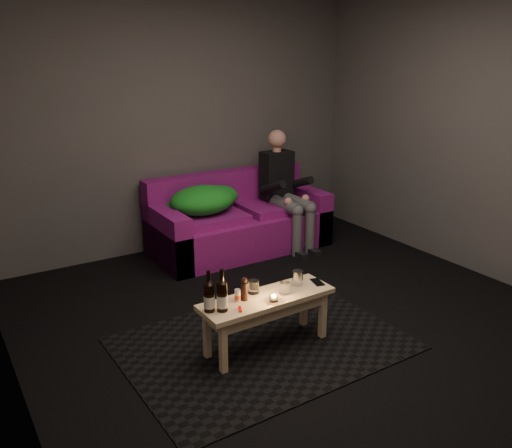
# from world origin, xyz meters

# --- Properties ---
(floor) EXTENTS (4.50, 4.50, 0.00)m
(floor) POSITION_xyz_m (0.00, 0.00, 0.00)
(floor) COLOR black
(floor) RESTS_ON ground
(room) EXTENTS (4.50, 4.50, 4.50)m
(room) POSITION_xyz_m (0.00, 0.47, 1.64)
(room) COLOR silver
(room) RESTS_ON ground
(rug) EXTENTS (1.97, 1.45, 0.01)m
(rug) POSITION_xyz_m (-0.43, 0.03, 0.00)
(rug) COLOR black
(rug) RESTS_ON floor
(sofa) EXTENTS (1.82, 0.82, 0.78)m
(sofa) POSITION_xyz_m (0.41, 1.81, 0.28)
(sofa) COLOR #690E56
(sofa) RESTS_ON floor
(green_blanket) EXTENTS (0.80, 0.54, 0.27)m
(green_blanket) POSITION_xyz_m (0.02, 1.81, 0.59)
(green_blanket) COLOR #167D1C
(green_blanket) RESTS_ON sofa
(person) EXTENTS (0.33, 0.75, 1.21)m
(person) POSITION_xyz_m (0.89, 1.67, 0.63)
(person) COLOR black
(person) RESTS_ON sofa
(coffee_table) EXTENTS (0.98, 0.33, 0.40)m
(coffee_table) POSITION_xyz_m (-0.43, -0.02, 0.33)
(coffee_table) COLOR #EBBA89
(coffee_table) RESTS_ON rug
(beer_bottle_a) EXTENTS (0.07, 0.07, 0.28)m
(beer_bottle_a) POSITION_xyz_m (-0.86, -0.00, 0.50)
(beer_bottle_a) COLOR black
(beer_bottle_a) RESTS_ON coffee_table
(beer_bottle_b) EXTENTS (0.07, 0.07, 0.29)m
(beer_bottle_b) POSITION_xyz_m (-0.79, -0.04, 0.50)
(beer_bottle_b) COLOR black
(beer_bottle_b) RESTS_ON coffee_table
(salt_shaker) EXTENTS (0.04, 0.04, 0.09)m
(salt_shaker) POSITION_xyz_m (-0.64, 0.03, 0.44)
(salt_shaker) COLOR silver
(salt_shaker) RESTS_ON coffee_table
(pepper_mill) EXTENTS (0.06, 0.06, 0.13)m
(pepper_mill) POSITION_xyz_m (-0.59, 0.02, 0.46)
(pepper_mill) COLOR black
(pepper_mill) RESTS_ON coffee_table
(tumbler_back) EXTENTS (0.10, 0.10, 0.09)m
(tumbler_back) POSITION_xyz_m (-0.48, 0.08, 0.44)
(tumbler_back) COLOR white
(tumbler_back) RESTS_ON coffee_table
(tealight) EXTENTS (0.06, 0.06, 0.05)m
(tealight) POSITION_xyz_m (-0.43, -0.10, 0.42)
(tealight) COLOR white
(tealight) RESTS_ON coffee_table
(tumbler_front) EXTENTS (0.08, 0.08, 0.09)m
(tumbler_front) POSITION_xyz_m (-0.30, -0.05, 0.44)
(tumbler_front) COLOR white
(tumbler_front) RESTS_ON coffee_table
(steel_cup) EXTENTS (0.09, 0.09, 0.11)m
(steel_cup) POSITION_xyz_m (-0.14, 0.03, 0.45)
(steel_cup) COLOR #B1B3B8
(steel_cup) RESTS_ON coffee_table
(smartphone) EXTENTS (0.09, 0.14, 0.01)m
(smartphone) POSITION_xyz_m (0.01, -0.02, 0.40)
(smartphone) COLOR black
(smartphone) RESTS_ON coffee_table
(red_lighter) EXTENTS (0.05, 0.08, 0.01)m
(red_lighter) POSITION_xyz_m (-0.69, -0.09, 0.40)
(red_lighter) COLOR red
(red_lighter) RESTS_ON coffee_table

